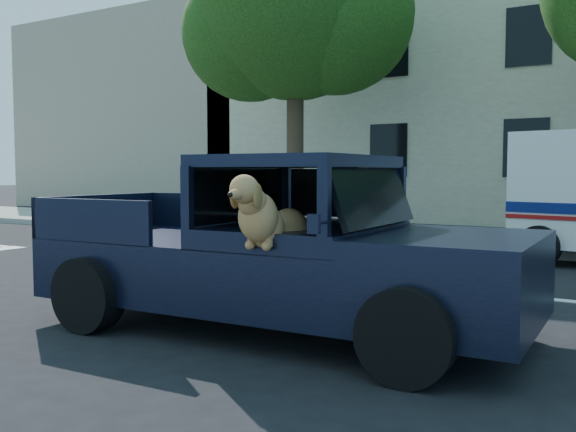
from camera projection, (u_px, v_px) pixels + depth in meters
ground at (154, 323)px, 6.61m from camera, size 120.00×120.00×0.00m
far_sidewalk at (438, 237)px, 14.44m from camera, size 60.00×4.00×0.15m
lane_stripes at (446, 289)px, 8.47m from camera, size 21.60×0.14×0.01m
street_tree_left at (297, 10)px, 16.46m from camera, size 6.00×5.20×8.60m
building_left at (160, 116)px, 28.17m from camera, size 12.00×6.00×8.00m
pickup_truck at (271, 272)px, 6.24m from camera, size 4.84×2.50×1.71m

